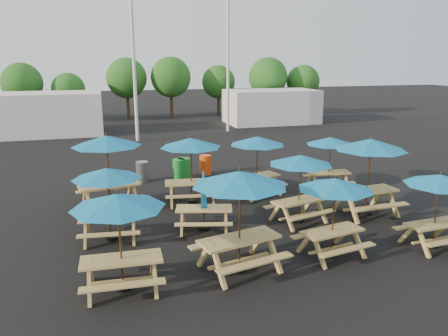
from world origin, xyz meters
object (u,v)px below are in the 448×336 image
object	(u,v)px
picnic_unit_5	(191,146)
picnic_unit_10	(370,149)
picnic_unit_0	(118,206)
waste_bin_1	(179,169)
picnic_unit_1	(107,178)
picnic_unit_2	(107,145)
waste_bin_3	(205,165)
picnic_unit_9	(440,184)
picnic_unit_11	(330,144)
waste_bin_0	(142,172)
picnic_unit_4	(204,202)
picnic_unit_7	(301,164)
picnic_unit_3	(240,184)
waste_bin_2	(184,168)
picnic_unit_6	(335,188)
picnic_unit_8	(257,144)

from	to	relation	value
picnic_unit_5	picnic_unit_10	world-z (taller)	picnic_unit_10
picnic_unit_0	waste_bin_1	xyz separation A→B (m)	(2.89, 8.79, -1.52)
picnic_unit_1	waste_bin_1	bearing A→B (deg)	68.91
picnic_unit_2	waste_bin_1	world-z (taller)	picnic_unit_2
waste_bin_3	picnic_unit_1	bearing A→B (deg)	-124.24
picnic_unit_9	waste_bin_3	xyz separation A→B (m)	(-4.08, 9.25, -1.36)
picnic_unit_11	waste_bin_1	bearing A→B (deg)	157.78
picnic_unit_5	picnic_unit_9	bearing A→B (deg)	-36.75
picnic_unit_5	waste_bin_0	size ratio (longest dim) A/B	2.85
picnic_unit_4	waste_bin_0	xyz separation A→B (m)	(-1.21, 5.87, -0.44)
picnic_unit_2	picnic_unit_7	bearing A→B (deg)	-38.74
picnic_unit_1	picnic_unit_3	distance (m)	4.00
waste_bin_0	waste_bin_2	size ratio (longest dim) A/B	1.00
picnic_unit_0	picnic_unit_7	bearing A→B (deg)	28.32
picnic_unit_5	picnic_unit_6	xyz separation A→B (m)	(2.58, -5.22, -0.22)
picnic_unit_5	picnic_unit_6	size ratio (longest dim) A/B	1.09
picnic_unit_11	picnic_unit_5	bearing A→B (deg)	-170.00
picnic_unit_2	waste_bin_1	distance (m)	4.65
picnic_unit_2	picnic_unit_9	world-z (taller)	picnic_unit_2
picnic_unit_2	picnic_unit_3	size ratio (longest dim) A/B	1.00
picnic_unit_6	picnic_unit_9	bearing A→B (deg)	-15.78
picnic_unit_9	waste_bin_2	distance (m)	10.36
picnic_unit_5	waste_bin_0	world-z (taller)	picnic_unit_5
picnic_unit_3	waste_bin_3	size ratio (longest dim) A/B	3.19
picnic_unit_9	picnic_unit_10	size ratio (longest dim) A/B	0.81
waste_bin_0	waste_bin_1	bearing A→B (deg)	1.42
picnic_unit_5	picnic_unit_9	size ratio (longest dim) A/B	1.17
picnic_unit_5	picnic_unit_7	size ratio (longest dim) A/B	1.01
picnic_unit_4	picnic_unit_7	world-z (taller)	picnic_unit_7
picnic_unit_9	waste_bin_3	bearing A→B (deg)	110.12
picnic_unit_3	picnic_unit_10	bearing A→B (deg)	13.00
picnic_unit_0	picnic_unit_10	world-z (taller)	picnic_unit_10
picnic_unit_0	picnic_unit_10	xyz separation A→B (m)	(7.96, 2.71, 0.26)
picnic_unit_2	picnic_unit_4	size ratio (longest dim) A/B	1.28
picnic_unit_6	picnic_unit_9	world-z (taller)	picnic_unit_6
picnic_unit_7	waste_bin_1	bearing A→B (deg)	99.44
picnic_unit_0	picnic_unit_11	distance (m)	9.98
waste_bin_1	picnic_unit_4	bearing A→B (deg)	-93.25
waste_bin_2	waste_bin_0	bearing A→B (deg)	-175.65
picnic_unit_3	waste_bin_1	world-z (taller)	picnic_unit_3
picnic_unit_2	waste_bin_3	distance (m)	5.80
picnic_unit_6	picnic_unit_7	size ratio (longest dim) A/B	0.93
picnic_unit_5	picnic_unit_7	xyz separation A→B (m)	(2.82, -2.77, -0.16)
picnic_unit_10	picnic_unit_8	bearing A→B (deg)	128.53
picnic_unit_8	picnic_unit_11	world-z (taller)	picnic_unit_8
picnic_unit_6	picnic_unit_8	distance (m)	5.43
picnic_unit_6	picnic_unit_7	world-z (taller)	picnic_unit_7
picnic_unit_8	waste_bin_2	size ratio (longest dim) A/B	3.04
picnic_unit_0	waste_bin_0	distance (m)	8.98
waste_bin_0	picnic_unit_7	bearing A→B (deg)	-55.18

